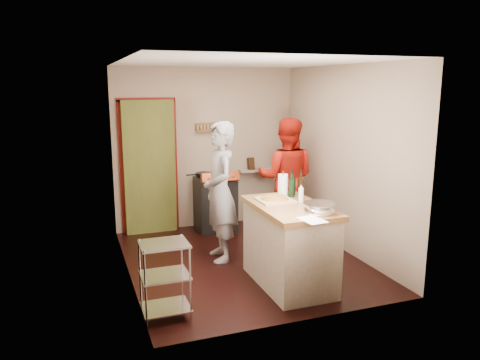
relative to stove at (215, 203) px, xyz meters
name	(u,v)px	position (x,y,z in m)	size (l,w,h in m)	color
floor	(243,260)	(-0.05, -1.42, -0.45)	(3.50, 3.50, 0.00)	black
back_wall	(167,160)	(-0.69, 0.36, 0.68)	(3.00, 0.44, 2.60)	gray
left_wall	(125,173)	(-1.55, -1.42, 0.85)	(0.04, 3.50, 2.60)	gray
right_wall	(343,159)	(1.45, -1.42, 0.85)	(0.04, 3.50, 2.60)	gray
ceiling	(243,61)	(-0.05, -1.42, 2.16)	(3.00, 3.50, 0.02)	white
stove	(215,203)	(0.00, 0.00, 0.00)	(0.60, 0.63, 1.00)	black
wire_shelving	(165,276)	(-1.33, -2.62, -0.01)	(0.48, 0.40, 0.80)	silver
island	(290,243)	(0.20, -2.32, 0.06)	(0.76, 1.43, 1.28)	beige
person_stripe	(220,192)	(-0.31, -1.26, 0.48)	(0.68, 0.45, 1.86)	#A7A7AB
person_red	(286,178)	(0.95, -0.64, 0.47)	(0.89, 0.70, 1.84)	#B1170B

